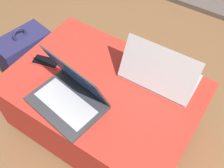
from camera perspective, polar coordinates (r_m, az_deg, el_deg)
The scene contains 6 objects.
ground_plane at distance 1.67m, azimuth -1.56°, elevation -8.93°, with size 14.00×14.00×0.00m, color brown.
ottoman at distance 1.50m, azimuth -1.73°, elevation -5.04°, with size 0.98×0.67×0.41m.
laptop_near at distance 1.25m, azimuth -9.17°, elevation -2.24°, with size 0.38×0.30×0.25m.
laptop_far at distance 1.34m, azimuth 10.27°, elevation 2.23°, with size 0.38×0.24×0.22m.
cell_phone at distance 1.47m, azimuth -14.18°, elevation 4.74°, with size 0.17×0.11×0.01m.
backpack at distance 1.82m, azimuth -17.75°, elevation 4.83°, with size 0.29×0.35×0.48m.
Camera 1 is at (0.49, -0.66, 1.46)m, focal length 42.00 mm.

